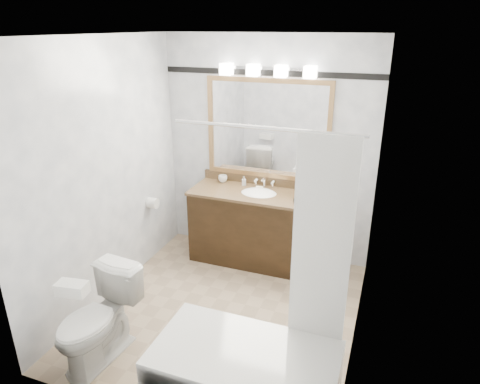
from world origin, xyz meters
name	(u,v)px	position (x,y,z in m)	size (l,w,h in m)	color
room	(223,190)	(0.00, 0.00, 1.25)	(2.42, 2.62, 2.52)	tan
vanity	(258,226)	(0.00, 1.02, 0.44)	(1.53, 0.58, 0.97)	black
mirror	(267,129)	(0.00, 1.28, 1.50)	(1.40, 0.04, 1.10)	#A97D4C
vanity_light_bar	(267,70)	(0.00, 1.23, 2.13)	(1.02, 0.14, 0.12)	silver
accent_stripe	(269,73)	(0.00, 1.29, 2.10)	(2.40, 0.01, 0.06)	black
bathtub	(249,369)	(0.55, -0.90, 0.28)	(1.30, 0.75, 1.96)	white
tp_roll	(153,203)	(-1.14, 0.66, 0.70)	(0.12, 0.12, 0.11)	white
toilet	(97,320)	(-0.72, -0.92, 0.38)	(0.42, 0.74, 0.76)	white
tissue_box	(72,288)	(-0.72, -1.12, 0.80)	(0.22, 0.12, 0.09)	white
coffee_maker	(304,186)	(0.50, 0.98, 1.01)	(0.16, 0.21, 0.32)	black
cup_left	(223,179)	(-0.50, 1.20, 0.89)	(0.10, 0.10, 0.08)	white
soap_bottle_a	(244,181)	(-0.24, 1.19, 0.90)	(0.05, 0.05, 0.10)	white
soap_bar	(259,188)	(-0.03, 1.13, 0.86)	(0.08, 0.05, 0.02)	#EEE8C4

